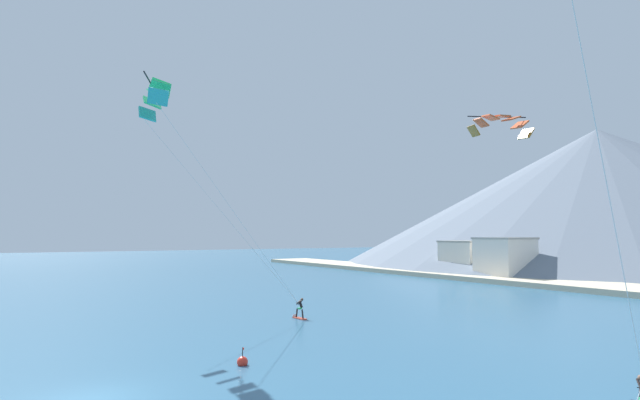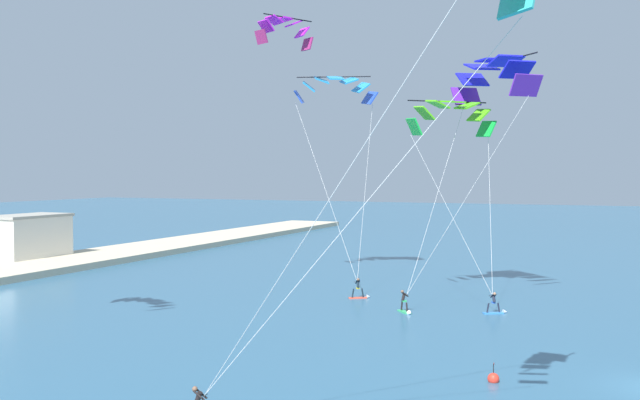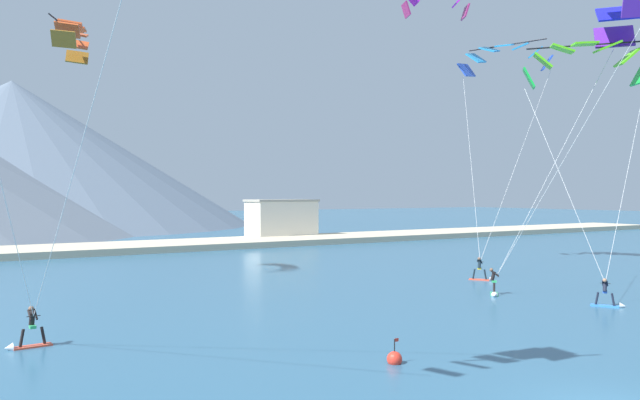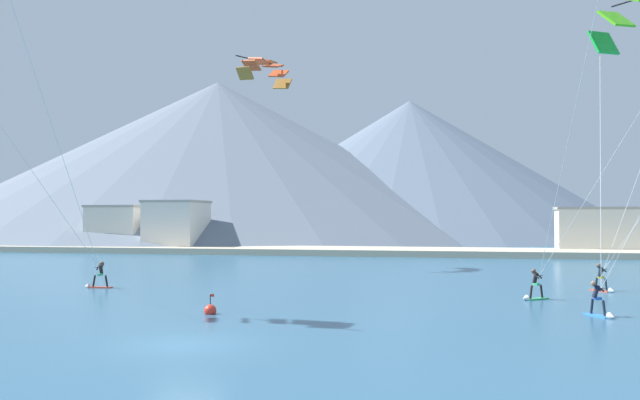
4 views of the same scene
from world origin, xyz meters
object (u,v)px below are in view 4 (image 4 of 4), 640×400
kitesurfer_far_left (604,283)px  kitesurfer_near_trail (97,280)px  kitesurfer_mid_center (601,307)px  kitesurfer_near_lead (533,291)px  race_marker_buoy (210,311)px  parafoil_kite_distant_low_drift (265,69)px

kitesurfer_far_left → kitesurfer_near_trail: bearing=-171.8°
kitesurfer_mid_center → kitesurfer_far_left: size_ratio=1.00×
kitesurfer_near_lead → race_marker_buoy: (-14.57, -8.73, -0.31)m
kitesurfer_mid_center → race_marker_buoy: (-16.95, -2.73, -0.28)m
kitesurfer_near_trail → kitesurfer_far_left: 30.17m
kitesurfer_far_left → parafoil_kite_distant_low_drift: (-24.79, 14.35, 16.49)m
kitesurfer_near_lead → kitesurfer_near_trail: (-25.55, 0.73, 0.01)m
kitesurfer_far_left → parafoil_kite_distant_low_drift: size_ratio=0.27×
kitesurfer_near_lead → kitesurfer_far_left: size_ratio=0.99×
kitesurfer_mid_center → kitesurfer_near_lead: bearing=111.7°
kitesurfer_near_lead → race_marker_buoy: 16.99m
parafoil_kite_distant_low_drift → race_marker_buoy: bearing=-78.1°
kitesurfer_near_lead → kitesurfer_far_left: 6.61m
kitesurfer_near_lead → kitesurfer_mid_center: kitesurfer_near_lead is taller
parafoil_kite_distant_low_drift → race_marker_buoy: size_ratio=6.19×
race_marker_buoy → kitesurfer_near_lead: bearing=30.9°
kitesurfer_near_lead → parafoil_kite_distant_low_drift: size_ratio=0.27×
parafoil_kite_distant_low_drift → kitesurfer_near_trail: bearing=-105.2°
parafoil_kite_distant_low_drift → race_marker_buoy: (5.91, -28.09, -16.81)m
kitesurfer_far_left → race_marker_buoy: size_ratio=1.68×
kitesurfer_near_trail → race_marker_buoy: (10.98, -9.46, -0.32)m
kitesurfer_near_trail → kitesurfer_mid_center: kitesurfer_near_trail is taller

